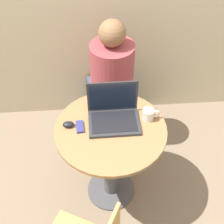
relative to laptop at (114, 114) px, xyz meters
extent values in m
plane|color=#7F6B56|center=(-0.02, -0.08, -0.80)|extent=(12.00, 12.00, 0.00)
cylinder|color=#4C4C51|center=(-0.02, -0.08, -0.79)|extent=(0.38, 0.38, 0.02)
cylinder|color=#4C4C51|center=(-0.02, -0.08, -0.43)|extent=(0.11, 0.11, 0.70)
cylinder|color=olive|center=(-0.02, -0.08, -0.07)|extent=(0.73, 0.73, 0.02)
cube|color=#2D2D33|center=(0.00, -0.04, -0.04)|extent=(0.34, 0.24, 0.02)
cube|color=black|center=(0.00, -0.04, -0.03)|extent=(0.29, 0.19, 0.00)
cube|color=#2D2D33|center=(0.00, 0.08, 0.08)|extent=(0.33, 0.01, 0.23)
cube|color=#141E33|center=(0.00, 0.07, 0.08)|extent=(0.31, 0.01, 0.21)
cube|color=navy|center=(-0.22, -0.06, -0.05)|extent=(0.06, 0.11, 0.02)
ellipsoid|color=black|center=(-0.30, -0.04, -0.04)|extent=(0.07, 0.05, 0.03)
cylinder|color=white|center=(0.23, -0.01, -0.02)|extent=(0.08, 0.08, 0.08)
torus|color=white|center=(0.28, -0.01, -0.02)|extent=(0.06, 0.01, 0.06)
cube|color=#3D4766|center=(0.01, 0.63, -0.57)|extent=(0.39, 0.52, 0.45)
cylinder|color=#993D42|center=(0.03, 0.52, -0.08)|extent=(0.34, 0.34, 0.54)
sphere|color=brown|center=(0.03, 0.52, 0.29)|extent=(0.20, 0.20, 0.20)
camera|label=1|loc=(-0.12, -1.43, 1.44)|focal=50.00mm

